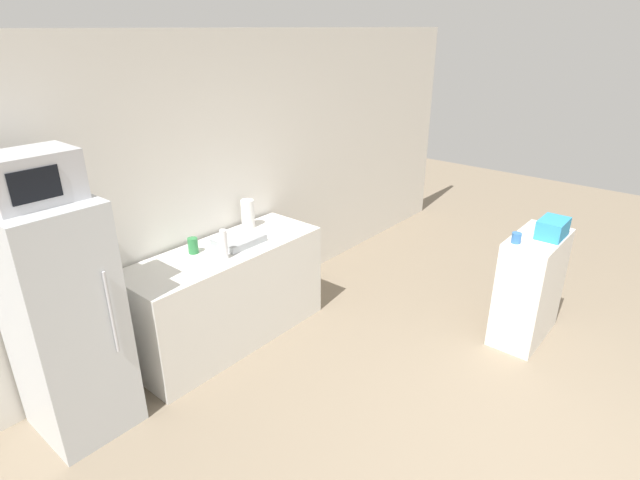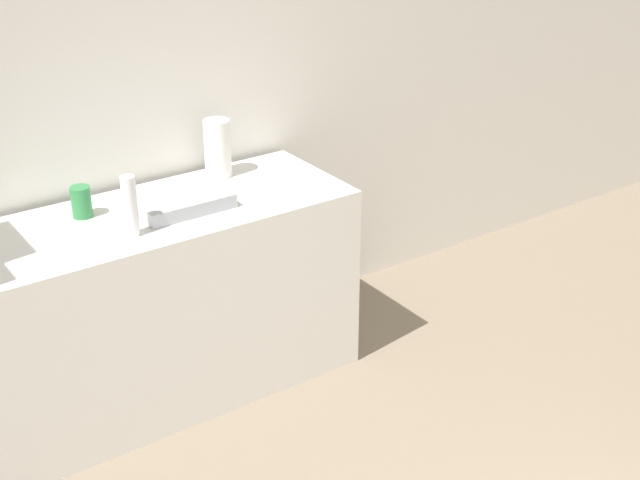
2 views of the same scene
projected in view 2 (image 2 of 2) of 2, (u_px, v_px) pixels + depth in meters
wall_back at (125, 91)px, 3.85m from camera, size 8.00×0.06×2.60m
counter at (153, 307)px, 3.88m from camera, size 1.78×0.63×0.89m
sink_basin at (180, 200)px, 3.75m from camera, size 0.39×0.30×0.06m
bottle_tall at (130, 206)px, 3.45m from camera, size 0.06×0.06×0.25m
bottle_short at (81, 202)px, 3.64m from camera, size 0.08×0.08×0.13m
paper_towel_roll at (218, 148)px, 4.02m from camera, size 0.12×0.12×0.26m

